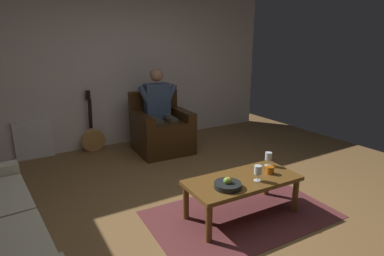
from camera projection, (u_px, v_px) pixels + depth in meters
The scene contains 12 objects.
ground_plane at pixel (218, 216), 3.14m from camera, with size 6.65×6.65×0.00m, color brown.
wall_back at pixel (121, 69), 5.11m from camera, with size 5.62×0.06×2.50m, color silver.
rug at pixel (241, 214), 3.16m from camera, with size 1.84×1.13×0.01m, color #5C292B.
armchair at pixel (161, 131), 4.93m from camera, with size 0.85×0.85×0.93m.
person_seated at pixel (160, 107), 4.86m from camera, with size 0.66×0.56×1.30m.
coffee_table at pixel (242, 184), 3.07m from camera, with size 1.16×0.57×0.40m.
guitar at pixel (93, 138), 4.94m from camera, with size 0.36×0.21×0.97m.
radiator at pixel (34, 140), 4.62m from camera, with size 0.52×0.06×0.58m, color white.
wine_glass_near at pixel (268, 157), 3.35m from camera, with size 0.07×0.07×0.15m.
wine_glass_far at pixel (258, 171), 2.99m from camera, with size 0.07×0.07×0.16m.
fruit_bowl at pixel (228, 185), 2.86m from camera, with size 0.25×0.25×0.11m.
candle_jar at pixel (270, 170), 3.16m from camera, with size 0.08×0.08×0.08m, color #B2540F.
Camera 1 is at (1.66, 2.25, 1.71)m, focal length 29.13 mm.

